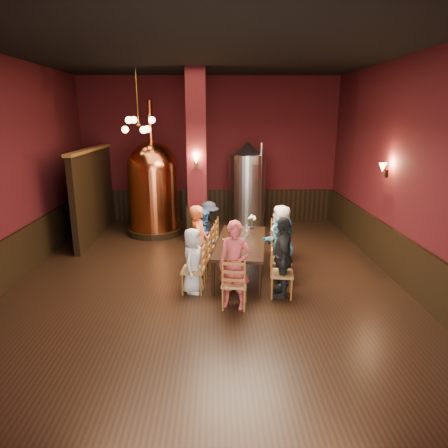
{
  "coord_description": "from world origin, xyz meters",
  "views": [
    {
      "loc": [
        0.19,
        -7.75,
        3.34
      ],
      "look_at": [
        0.36,
        0.2,
        1.17
      ],
      "focal_mm": 32.0,
      "sensor_mm": 36.0,
      "label": 1
    }
  ],
  "objects_px": {
    "person_1": "(199,243)",
    "person_2": "(204,239)",
    "person_0": "(193,261)",
    "steel_vessel": "(247,186)",
    "rose_vase": "(252,220)",
    "copper_kettle": "(153,187)",
    "dining_table": "(241,244)"
  },
  "relations": [
    {
      "from": "person_2",
      "to": "copper_kettle",
      "type": "xyz_separation_m",
      "value": [
        -1.51,
        2.71,
        0.69
      ]
    },
    {
      "from": "person_1",
      "to": "steel_vessel",
      "type": "distance_m",
      "value": 4.1
    },
    {
      "from": "person_2",
      "to": "steel_vessel",
      "type": "relative_size",
      "value": 0.52
    },
    {
      "from": "person_0",
      "to": "person_2",
      "type": "distance_m",
      "value": 1.33
    },
    {
      "from": "person_0",
      "to": "person_2",
      "type": "relative_size",
      "value": 0.96
    },
    {
      "from": "person_0",
      "to": "steel_vessel",
      "type": "relative_size",
      "value": 0.5
    },
    {
      "from": "person_2",
      "to": "copper_kettle",
      "type": "bearing_deg",
      "value": 37.65
    },
    {
      "from": "steel_vessel",
      "to": "rose_vase",
      "type": "relative_size",
      "value": 7.8
    },
    {
      "from": "person_0",
      "to": "steel_vessel",
      "type": "height_order",
      "value": "steel_vessel"
    },
    {
      "from": "person_1",
      "to": "person_0",
      "type": "bearing_deg",
      "value": 172.96
    },
    {
      "from": "steel_vessel",
      "to": "person_1",
      "type": "bearing_deg",
      "value": -108.54
    },
    {
      "from": "copper_kettle",
      "to": "rose_vase",
      "type": "height_order",
      "value": "copper_kettle"
    },
    {
      "from": "person_0",
      "to": "person_1",
      "type": "xyz_separation_m",
      "value": [
        0.09,
        0.66,
        0.15
      ]
    },
    {
      "from": "person_2",
      "to": "rose_vase",
      "type": "distance_m",
      "value": 1.27
    },
    {
      "from": "dining_table",
      "to": "person_1",
      "type": "bearing_deg",
      "value": -158.78
    },
    {
      "from": "rose_vase",
      "to": "person_2",
      "type": "bearing_deg",
      "value": -154.98
    },
    {
      "from": "person_0",
      "to": "rose_vase",
      "type": "xyz_separation_m",
      "value": [
        1.3,
        1.84,
        0.32
      ]
    },
    {
      "from": "person_0",
      "to": "person_1",
      "type": "height_order",
      "value": "person_1"
    },
    {
      "from": "person_2",
      "to": "person_1",
      "type": "bearing_deg",
      "value": -179.08
    },
    {
      "from": "copper_kettle",
      "to": "person_2",
      "type": "bearing_deg",
      "value": -60.98
    },
    {
      "from": "dining_table",
      "to": "copper_kettle",
      "type": "xyz_separation_m",
      "value": [
        -2.3,
        3.16,
        0.67
      ]
    },
    {
      "from": "copper_kettle",
      "to": "rose_vase",
      "type": "xyz_separation_m",
      "value": [
        2.63,
        -2.19,
        -0.39
      ]
    },
    {
      "from": "person_1",
      "to": "person_2",
      "type": "distance_m",
      "value": 0.67
    },
    {
      "from": "person_0",
      "to": "copper_kettle",
      "type": "xyz_separation_m",
      "value": [
        -1.33,
        4.03,
        0.71
      ]
    },
    {
      "from": "person_1",
      "to": "steel_vessel",
      "type": "bearing_deg",
      "value": -17.88
    },
    {
      "from": "person_0",
      "to": "person_1",
      "type": "bearing_deg",
      "value": 9.92
    },
    {
      "from": "copper_kettle",
      "to": "dining_table",
      "type": "bearing_deg",
      "value": -53.87
    },
    {
      "from": "person_0",
      "to": "person_2",
      "type": "xyz_separation_m",
      "value": [
        0.18,
        1.32,
        0.03
      ]
    },
    {
      "from": "rose_vase",
      "to": "person_0",
      "type": "bearing_deg",
      "value": -125.24
    },
    {
      "from": "person_1",
      "to": "dining_table",
      "type": "bearing_deg",
      "value": -75.82
    },
    {
      "from": "person_0",
      "to": "copper_kettle",
      "type": "bearing_deg",
      "value": 35.85
    },
    {
      "from": "dining_table",
      "to": "steel_vessel",
      "type": "bearing_deg",
      "value": 91.32
    }
  ]
}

